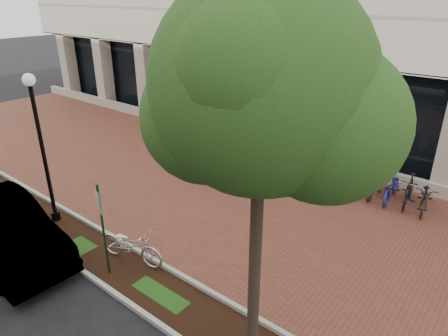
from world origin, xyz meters
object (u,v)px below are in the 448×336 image
Objects in this scene: pedestrian_right at (318,166)px; lamppost at (41,143)px; locked_bicycle at (131,245)px; pedestrian_mid at (235,159)px; parking_sign at (101,219)px; pedestrian_left at (208,162)px; sedan_near_curb at (3,229)px; street_tree at (265,100)px; bike_rack_cluster at (376,183)px.

lamppost is at bearing 58.56° from pedestrian_right.
locked_bicycle is 7.39m from pedestrian_right.
pedestrian_mid is at bearing 33.01° from pedestrian_right.
parking_sign is 0.55× the size of lamppost.
pedestrian_left is at bearing 37.37° from pedestrian_mid.
sedan_near_curb is (-1.34, -7.06, -0.00)m from pedestrian_left.
street_tree is at bearing -3.38° from lamppost.
locked_bicycle is (0.10, 0.73, -1.11)m from parking_sign.
pedestrian_mid is (-0.71, 6.45, -0.65)m from parking_sign.
pedestrian_right is (3.57, 2.04, 0.11)m from pedestrian_left.
bike_rack_cluster is at bearing -155.72° from pedestrian_mid.
parking_sign is 9.62m from bike_rack_cluster.
pedestrian_left is (-1.52, 5.80, -0.80)m from parking_sign.
parking_sign is 1.36× the size of pedestrian_right.
street_tree is at bearing 114.49° from pedestrian_right.
lamppost is 5.89m from pedestrian_left.
locked_bicycle is at bearing -113.13° from bike_rack_cluster.
bike_rack_cluster is at bearing 94.32° from street_tree.
pedestrian_right is 0.37× the size of sedan_near_curb.
sedan_near_curb is at bearing 59.95° from pedestrian_left.
street_tree is 6.63m from locked_bicycle.
pedestrian_mid is (-0.81, 5.73, 0.46)m from locked_bicycle.
bike_rack_cluster is (1.89, 0.86, -0.43)m from pedestrian_right.
parking_sign reaches higher than locked_bicycle.
street_tree reaches higher than bike_rack_cluster.
parking_sign is 3.76m from lamppost.
lamppost is 6.74m from pedestrian_mid.
pedestrian_mid is at bearing -4.43° from locked_bicycle.
parking_sign is 1.31× the size of pedestrian_mid.
lamppost is at bearing 49.21° from pedestrian_left.
lamppost reaches higher than locked_bicycle.
street_tree reaches higher than locked_bicycle.
locked_bicycle is at bearing 2.23° from lamppost.
pedestrian_left reaches higher than bike_rack_cluster.
lamppost is 1.11× the size of bike_rack_cluster.
lamppost reaches higher than pedestrian_left.
pedestrian_right is at bearing 94.19° from parking_sign.
locked_bicycle is 5.33m from pedestrian_left.
street_tree is (4.59, 0.10, 3.72)m from parking_sign.
sedan_near_curb is (-6.80, -9.97, 0.32)m from bike_rack_cluster.
pedestrian_mid is (0.81, 0.65, 0.15)m from pedestrian_left.
pedestrian_mid reaches higher than pedestrian_right.
lamppost is at bearing -170.43° from parking_sign.
pedestrian_right is at bearing -152.91° from bike_rack_cluster.
sedan_near_curb is (0.71, -1.85, -1.82)m from lamppost.
pedestrian_mid is at bearing 129.84° from street_tree.
pedestrian_mid is 0.46× the size of bike_rack_cluster.
bike_rack_cluster is (5.46, 2.90, -0.32)m from pedestrian_left.
parking_sign is at bearing 85.40° from pedestrian_left.
pedestrian_right reaches higher than locked_bicycle.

